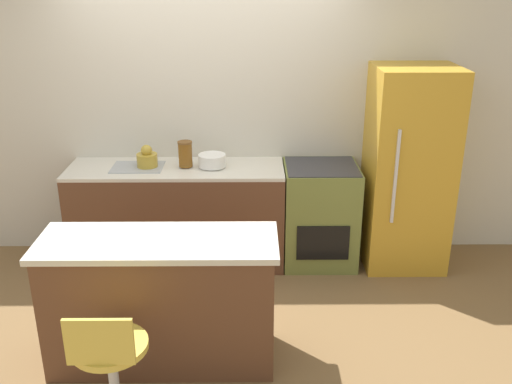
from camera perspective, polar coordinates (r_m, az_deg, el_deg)
ground_plane at (r=5.06m, az=-4.76°, el=-8.44°), size 14.00×14.00×0.00m
wall_back at (r=5.18m, az=-4.70°, el=7.78°), size 8.00×0.06×2.60m
back_counter at (r=5.17m, az=-7.80°, el=-2.29°), size 1.88×0.59×0.91m
kitchen_island at (r=3.90m, az=-9.45°, el=-10.68°), size 1.54×0.56×0.91m
oven_range at (r=5.16m, az=6.39°, el=-2.24°), size 0.65×0.60×0.91m
refrigerator at (r=5.13m, az=14.96°, el=2.20°), size 0.69×0.66×1.78m
stool_chair at (r=3.51m, az=-14.31°, el=-16.58°), size 0.43×0.43×0.81m
kettle at (r=5.02m, az=-10.85°, el=3.35°), size 0.18×0.18×0.19m
mixing_bowl at (r=4.96m, az=-4.42°, el=3.17°), size 0.24×0.24×0.11m
canister_jar at (r=4.96m, az=-7.09°, el=3.80°), size 0.13×0.13×0.22m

